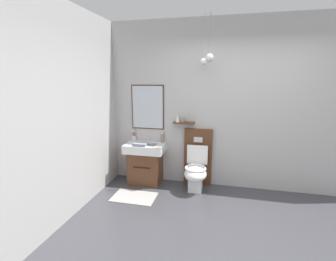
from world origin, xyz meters
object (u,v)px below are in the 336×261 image
object	(u,v)px
toothbrush_cup	(134,138)
folded_hand_towel	(140,144)
toilet	(197,167)
soap_dispenser	(162,138)
vanity_sink_left	(145,162)

from	to	relation	value
toothbrush_cup	folded_hand_towel	size ratio (longest dim) A/B	0.94
toothbrush_cup	toilet	bearing A→B (deg)	-7.78
toothbrush_cup	soap_dispenser	size ratio (longest dim) A/B	1.07
toilet	folded_hand_towel	xyz separation A→B (m)	(-0.95, -0.13, 0.37)
vanity_sink_left	soap_dispenser	xyz separation A→B (m)	(0.27, 0.16, 0.42)
folded_hand_towel	vanity_sink_left	bearing A→B (deg)	73.25
toothbrush_cup	folded_hand_towel	distance (m)	0.37
toothbrush_cup	soap_dispenser	xyz separation A→B (m)	(0.54, 0.01, 0.02)
toilet	folded_hand_towel	bearing A→B (deg)	-172.46
vanity_sink_left	toilet	xyz separation A→B (m)	(0.91, -0.01, -0.01)
toilet	soap_dispenser	xyz separation A→B (m)	(-0.64, 0.17, 0.43)
toilet	vanity_sink_left	bearing A→B (deg)	179.58
vanity_sink_left	folded_hand_towel	world-z (taller)	folded_hand_towel
toilet	toothbrush_cup	world-z (taller)	toilet
toothbrush_cup	folded_hand_towel	xyz separation A→B (m)	(0.22, -0.29, -0.04)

